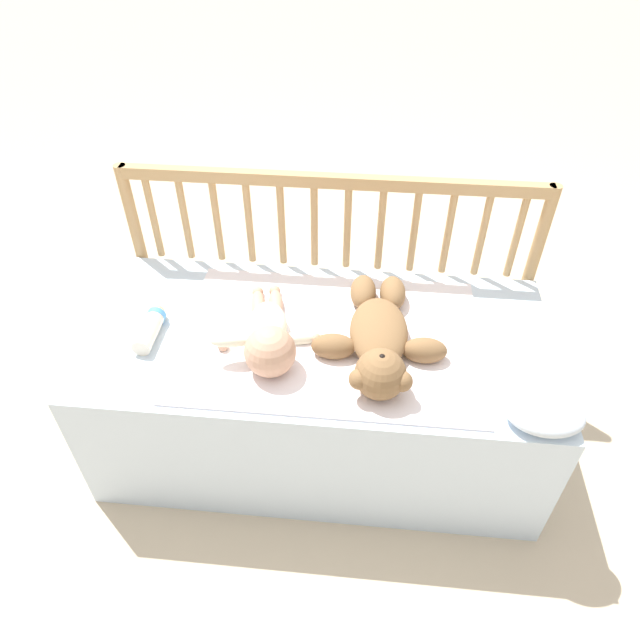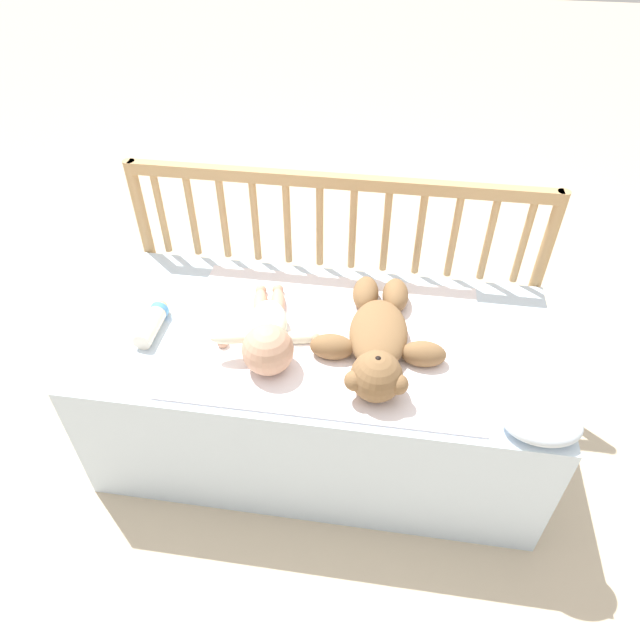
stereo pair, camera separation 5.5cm
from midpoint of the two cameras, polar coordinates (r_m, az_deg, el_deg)
ground_plane at (r=1.89m, az=0.86°, el=-11.31°), size 12.00×12.00×0.00m
crib_mattress at (r=1.72m, az=0.94°, el=-6.91°), size 1.27×0.61×0.44m
crib_rail at (r=1.76m, az=2.51°, el=8.22°), size 1.27×0.04×0.75m
blanket at (r=1.55m, az=2.00°, el=-1.88°), size 0.81×0.55×0.01m
teddy_bear at (r=1.49m, az=6.89°, el=-2.01°), size 0.35×0.48×0.13m
baby at (r=1.49m, az=-4.14°, el=-1.50°), size 0.29×0.38×0.13m
baby_bottle at (r=1.62m, az=-15.46°, el=-0.23°), size 0.05×0.17×0.05m
small_pillow at (r=1.43m, az=22.35°, el=-9.49°), size 0.18×0.13×0.06m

